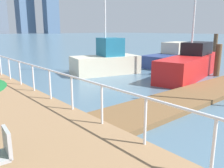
# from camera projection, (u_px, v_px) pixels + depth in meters

# --- Properties ---
(ground_plane) EXTENTS (300.00, 300.00, 0.00)m
(ground_plane) POSITION_uv_depth(u_px,v_px,m) (23.00, 65.00, 19.01)
(ground_plane) COLOR slate
(floating_dock) EXTENTS (12.91, 2.00, 0.18)m
(floating_dock) POSITION_uv_depth(u_px,v_px,m) (203.00, 92.00, 10.48)
(floating_dock) COLOR brown
(floating_dock) RESTS_ON ground_plane
(boardwalk_railing) EXTENTS (0.06, 28.54, 1.08)m
(boardwalk_railing) POSITION_uv_depth(u_px,v_px,m) (26.00, 68.00, 9.91)
(boardwalk_railing) COLOR white
(boardwalk_railing) RESTS_ON boardwalk
(dock_piling_0) EXTENTS (0.34, 0.34, 2.48)m
(dock_piling_0) POSITION_uv_depth(u_px,v_px,m) (215.00, 49.00, 20.08)
(dock_piling_0) COLOR brown
(dock_piling_0) RESTS_ON ground_plane
(dock_piling_1) EXTENTS (0.35, 0.35, 1.97)m
(dock_piling_1) POSITION_uv_depth(u_px,v_px,m) (218.00, 60.00, 14.44)
(dock_piling_1) COLOR brown
(dock_piling_1) RESTS_ON ground_plane
(moored_boat_0) EXTENTS (6.86, 2.65, 1.83)m
(moored_boat_0) POSITION_uv_depth(u_px,v_px,m) (175.00, 57.00, 19.16)
(moored_boat_0) COLOR navy
(moored_boat_0) RESTS_ON ground_plane
(moored_boat_1) EXTENTS (4.65, 2.98, 7.02)m
(moored_boat_1) POSITION_uv_depth(u_px,v_px,m) (106.00, 61.00, 15.27)
(moored_boat_1) COLOR beige
(moored_boat_1) RESTS_ON ground_plane
(moored_boat_5) EXTENTS (7.30, 3.27, 9.65)m
(moored_boat_5) POSITION_uv_depth(u_px,v_px,m) (191.00, 63.00, 14.31)
(moored_boat_5) COLOR red
(moored_boat_5) RESTS_ON ground_plane
(cafe_chair_0) EXTENTS (0.51, 0.48, 0.90)m
(cafe_chair_0) POSITION_uv_depth(u_px,v_px,m) (0.00, 153.00, 3.72)
(cafe_chair_0) COLOR #B7B7BC
(cafe_chair_0) RESTS_ON boardwalk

